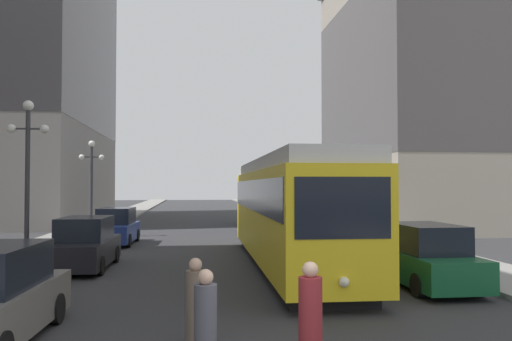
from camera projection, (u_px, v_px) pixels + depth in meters
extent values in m
cube|color=gray|center=(116.00, 218.00, 45.65)|extent=(3.20, 120.00, 0.15)
cube|color=gray|center=(297.00, 217.00, 47.66)|extent=(3.20, 120.00, 0.15)
cube|color=black|center=(287.00, 261.00, 18.88)|extent=(2.43, 13.69, 0.35)
cube|color=yellow|center=(287.00, 214.00, 18.93)|extent=(2.84, 14.88, 3.10)
cube|color=black|center=(287.00, 195.00, 18.95)|extent=(2.86, 14.29, 1.08)
cube|color=silver|center=(287.00, 166.00, 18.98)|extent=(2.62, 14.58, 0.44)
cube|color=black|center=(343.00, 208.00, 11.59)|extent=(2.21, 0.12, 1.40)
sphere|color=#F2EACC|center=(344.00, 282.00, 11.47)|extent=(0.24, 0.24, 0.24)
cube|color=black|center=(284.00, 225.00, 36.42)|extent=(2.21, 11.89, 0.35)
cube|color=#334C8C|center=(284.00, 200.00, 36.47)|extent=(2.59, 12.92, 3.10)
cube|color=black|center=(284.00, 193.00, 36.49)|extent=(2.62, 12.40, 1.30)
cube|color=black|center=(303.00, 198.00, 30.09)|extent=(2.30, 0.09, 1.71)
cylinder|color=black|center=(92.00, 241.00, 24.46)|extent=(0.21, 0.65, 0.64)
cylinder|color=black|center=(104.00, 235.00, 27.11)|extent=(0.21, 0.65, 0.64)
cylinder|color=black|center=(129.00, 241.00, 24.59)|extent=(0.21, 0.65, 0.64)
cylinder|color=black|center=(137.00, 235.00, 27.25)|extent=(0.21, 0.65, 0.64)
cube|color=navy|center=(116.00, 232.00, 25.86)|extent=(1.99, 4.37, 0.84)
cube|color=black|center=(116.00, 216.00, 25.99)|extent=(1.69, 2.43, 0.80)
cylinder|color=black|center=(57.00, 309.00, 10.99)|extent=(0.21, 0.65, 0.64)
cylinder|color=black|center=(429.00, 267.00, 16.62)|extent=(0.18, 0.64, 0.64)
cylinder|color=black|center=(479.00, 284.00, 13.76)|extent=(0.18, 0.64, 0.64)
cylinder|color=black|center=(378.00, 268.00, 16.41)|extent=(0.18, 0.64, 0.64)
cylinder|color=black|center=(418.00, 285.00, 13.55)|extent=(0.18, 0.64, 0.64)
cube|color=#14512D|center=(424.00, 266.00, 15.09)|extent=(1.81, 4.66, 0.84)
cube|color=black|center=(425.00, 238.00, 15.00)|extent=(1.59, 2.56, 0.80)
cylinder|color=black|center=(47.00, 266.00, 16.74)|extent=(0.20, 0.65, 0.64)
cylinder|color=black|center=(70.00, 255.00, 19.56)|extent=(0.20, 0.65, 0.64)
cylinder|color=black|center=(101.00, 266.00, 16.90)|extent=(0.20, 0.65, 0.64)
cylinder|color=black|center=(116.00, 254.00, 19.72)|extent=(0.20, 0.65, 0.64)
cube|color=black|center=(84.00, 252.00, 18.24)|extent=(1.93, 4.62, 0.84)
cube|color=black|center=(85.00, 228.00, 18.38)|extent=(1.66, 2.56, 0.80)
cylinder|color=#6B5B4C|center=(195.00, 308.00, 9.50)|extent=(0.36, 0.36, 1.37)
sphere|color=tan|center=(195.00, 264.00, 9.53)|extent=(0.25, 0.25, 0.25)
cylinder|color=maroon|center=(310.00, 323.00, 8.29)|extent=(0.38, 0.38, 1.47)
sphere|color=tan|center=(310.00, 270.00, 8.32)|extent=(0.26, 0.26, 0.26)
cylinder|color=#4C4C56|center=(205.00, 329.00, 8.10)|extent=(0.36, 0.36, 1.39)
sphere|color=tan|center=(206.00, 277.00, 8.13)|extent=(0.25, 0.25, 0.25)
cylinder|color=#333338|center=(27.00, 188.00, 17.90)|extent=(0.16, 0.16, 5.42)
sphere|color=white|center=(28.00, 106.00, 17.99)|extent=(0.36, 0.36, 0.36)
sphere|color=white|center=(11.00, 129.00, 17.89)|extent=(0.31, 0.31, 0.31)
sphere|color=white|center=(44.00, 129.00, 18.03)|extent=(0.31, 0.31, 0.31)
cube|color=#333338|center=(28.00, 129.00, 17.96)|extent=(1.10, 0.06, 0.06)
cylinder|color=#333338|center=(91.00, 191.00, 29.32)|extent=(0.16, 0.16, 5.01)
sphere|color=white|center=(92.00, 144.00, 29.40)|extent=(0.36, 0.36, 0.36)
sphere|color=white|center=(82.00, 157.00, 29.31)|extent=(0.31, 0.31, 0.31)
sphere|color=white|center=(102.00, 157.00, 29.44)|extent=(0.31, 0.31, 0.31)
cube|color=#333338|center=(92.00, 157.00, 29.37)|extent=(1.10, 0.06, 0.06)
cube|color=gray|center=(31.00, 41.00, 44.03)|extent=(10.72, 23.51, 30.58)
cube|color=#423F43|center=(32.00, 23.00, 44.07)|extent=(10.76, 23.55, 18.35)
cube|color=#A89E8E|center=(429.00, 93.00, 37.49)|extent=(11.68, 16.67, 19.28)
cube|color=#544F4E|center=(429.00, 80.00, 37.52)|extent=(11.72, 16.71, 11.57)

